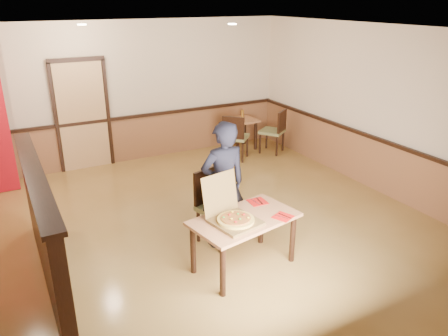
# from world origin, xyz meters

# --- Properties ---
(floor) EXTENTS (7.00, 7.00, 0.00)m
(floor) POSITION_xyz_m (0.00, 0.00, 0.00)
(floor) COLOR #A88141
(floor) RESTS_ON ground
(ceiling) EXTENTS (7.00, 7.00, 0.00)m
(ceiling) POSITION_xyz_m (0.00, 0.00, 2.80)
(ceiling) COLOR black
(ceiling) RESTS_ON wall_back
(wall_back) EXTENTS (7.00, 0.00, 7.00)m
(wall_back) POSITION_xyz_m (0.00, 3.50, 1.40)
(wall_back) COLOR beige
(wall_back) RESTS_ON floor
(wall_right) EXTENTS (0.00, 7.00, 7.00)m
(wall_right) POSITION_xyz_m (3.50, 0.00, 1.40)
(wall_right) COLOR beige
(wall_right) RESTS_ON floor
(wainscot_back) EXTENTS (7.00, 0.04, 0.90)m
(wainscot_back) POSITION_xyz_m (0.00, 3.47, 0.45)
(wainscot_back) COLOR brown
(wainscot_back) RESTS_ON floor
(chair_rail_back) EXTENTS (7.00, 0.06, 0.06)m
(chair_rail_back) POSITION_xyz_m (0.00, 3.45, 0.92)
(chair_rail_back) COLOR black
(chair_rail_back) RESTS_ON wall_back
(wainscot_right) EXTENTS (0.04, 7.00, 0.90)m
(wainscot_right) POSITION_xyz_m (3.47, 0.00, 0.45)
(wainscot_right) COLOR brown
(wainscot_right) RESTS_ON floor
(chair_rail_right) EXTENTS (0.06, 7.00, 0.06)m
(chair_rail_right) POSITION_xyz_m (3.45, 0.00, 0.92)
(chair_rail_right) COLOR black
(chair_rail_right) RESTS_ON wall_right
(back_door) EXTENTS (0.90, 0.06, 2.10)m
(back_door) POSITION_xyz_m (-0.80, 3.46, 1.05)
(back_door) COLOR tan
(back_door) RESTS_ON wall_back
(booth_partition) EXTENTS (0.20, 3.10, 1.44)m
(booth_partition) POSITION_xyz_m (-2.00, -0.20, 0.74)
(booth_partition) COLOR black
(booth_partition) RESTS_ON floor
(spot_b) EXTENTS (0.14, 0.14, 0.02)m
(spot_b) POSITION_xyz_m (-0.80, 2.50, 2.78)
(spot_b) COLOR #F9E6AE
(spot_b) RESTS_ON ceiling
(spot_c) EXTENTS (0.14, 0.14, 0.02)m
(spot_c) POSITION_xyz_m (1.40, 1.50, 2.78)
(spot_c) COLOR #F9E6AE
(spot_c) RESTS_ON ceiling
(main_table) EXTENTS (1.41, 0.97, 0.69)m
(main_table) POSITION_xyz_m (0.20, -1.00, 0.59)
(main_table) COLOR #B0754A
(main_table) RESTS_ON floor
(diner_chair) EXTENTS (0.64, 0.64, 1.03)m
(diner_chair) POSITION_xyz_m (0.20, -0.23, 0.56)
(diner_chair) COLOR olive
(diner_chair) RESTS_ON floor
(side_chair_left) EXTENTS (0.67, 0.67, 0.96)m
(side_chair_left) POSITION_xyz_m (2.01, 2.45, 0.53)
(side_chair_left) COLOR olive
(side_chair_left) RESTS_ON floor
(side_chair_right) EXTENTS (0.66, 0.66, 0.95)m
(side_chair_right) POSITION_xyz_m (3.00, 2.44, 0.52)
(side_chair_right) COLOR olive
(side_chair_right) RESTS_ON floor
(side_table) EXTENTS (0.64, 0.64, 0.67)m
(side_table) POSITION_xyz_m (2.51, 3.05, 0.50)
(side_table) COLOR #B0754A
(side_table) RESTS_ON floor
(diner) EXTENTS (0.65, 0.43, 1.75)m
(diner) POSITION_xyz_m (0.24, -0.38, 0.88)
(diner) COLOR black
(diner) RESTS_ON floor
(pizza_box) EXTENTS (0.62, 0.69, 0.54)m
(pizza_box) POSITION_xyz_m (0.02, -1.03, 0.76)
(pizza_box) COLOR brown
(pizza_box) RESTS_ON main_table
(pizza) EXTENTS (0.47, 0.47, 0.03)m
(pizza) POSITION_xyz_m (0.03, -1.09, 0.75)
(pizza) COLOR #E4C152
(pizza) RESTS_ON pizza_box
(napkin_near) EXTENTS (0.28, 0.28, 0.01)m
(napkin_near) POSITION_xyz_m (0.62, -1.21, 0.70)
(napkin_near) COLOR red
(napkin_near) RESTS_ON main_table
(napkin_far) EXTENTS (0.24, 0.24, 0.01)m
(napkin_far) POSITION_xyz_m (0.57, -0.71, 0.70)
(napkin_far) COLOR red
(napkin_far) RESTS_ON main_table
(condiment) EXTENTS (0.06, 0.06, 0.16)m
(condiment) POSITION_xyz_m (2.62, 3.20, 0.75)
(condiment) COLOR #95611B
(condiment) RESTS_ON side_table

